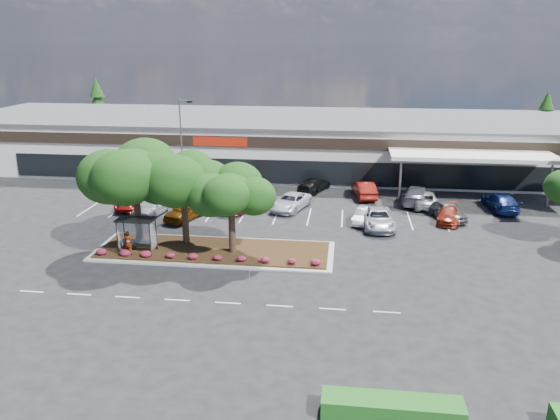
# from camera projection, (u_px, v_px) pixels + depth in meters

# --- Properties ---
(ground) EXTENTS (160.00, 160.00, 0.00)m
(ground) POSITION_uv_depth(u_px,v_px,m) (229.00, 275.00, 37.24)
(ground) COLOR black
(ground) RESTS_ON ground
(retail_store) EXTENTS (80.40, 25.20, 6.25)m
(retail_store) POSITION_uv_depth(u_px,v_px,m) (286.00, 141.00, 68.39)
(retail_store) COLOR white
(retail_store) RESTS_ON ground
(landscape_island) EXTENTS (18.00, 6.00, 0.26)m
(landscape_island) POSITION_uv_depth(u_px,v_px,m) (214.00, 251.00, 41.23)
(landscape_island) COLOR #A5A5A0
(landscape_island) RESTS_ON ground
(lane_markings) EXTENTS (33.12, 20.06, 0.01)m
(lane_markings) POSITION_uv_depth(u_px,v_px,m) (253.00, 226.00, 47.13)
(lane_markings) COLOR silver
(lane_markings) RESTS_ON ground
(shrub_row) EXTENTS (17.00, 0.80, 0.50)m
(shrub_row) POSITION_uv_depth(u_px,v_px,m) (207.00, 257.00, 39.13)
(shrub_row) COLOR maroon
(shrub_row) RESTS_ON landscape_island
(bus_shelter) EXTENTS (2.75, 1.55, 2.59)m
(bus_shelter) POSITION_uv_depth(u_px,v_px,m) (137.00, 225.00, 40.23)
(bus_shelter) COLOR black
(bus_shelter) RESTS_ON landscape_island
(island_tree_west) EXTENTS (7.20, 7.20, 7.89)m
(island_tree_west) POSITION_uv_depth(u_px,v_px,m) (136.00, 194.00, 41.18)
(island_tree_west) COLOR #193B10
(island_tree_west) RESTS_ON landscape_island
(island_tree_mid) EXTENTS (6.60, 6.60, 7.32)m
(island_tree_mid) POSITION_uv_depth(u_px,v_px,m) (184.00, 197.00, 41.52)
(island_tree_mid) COLOR #193B10
(island_tree_mid) RESTS_ON landscape_island
(island_tree_east) EXTENTS (5.80, 5.80, 6.50)m
(island_tree_east) POSITION_uv_depth(u_px,v_px,m) (232.00, 210.00, 39.75)
(island_tree_east) COLOR #193B10
(island_tree_east) RESTS_ON landscape_island
(hedge_south_east) EXTENTS (6.00, 1.30, 0.90)m
(hedge_south_east) POSITION_uv_depth(u_px,v_px,m) (392.00, 408.00, 23.15)
(hedge_south_east) COLOR #255418
(hedge_south_east) RESTS_ON ground
(conifer_north_west) EXTENTS (4.40, 4.40, 10.00)m
(conifer_north_west) POSITION_uv_depth(u_px,v_px,m) (99.00, 111.00, 82.82)
(conifer_north_west) COLOR #193B10
(conifer_north_west) RESTS_ON ground
(conifer_north_east) EXTENTS (3.96, 3.96, 9.00)m
(conifer_north_east) POSITION_uv_depth(u_px,v_px,m) (544.00, 124.00, 73.54)
(conifer_north_east) COLOR #193B10
(conifer_north_east) RESTS_ON ground
(person_waiting) EXTENTS (0.71, 0.51, 1.82)m
(person_waiting) POSITION_uv_depth(u_px,v_px,m) (128.00, 243.00, 39.92)
(person_waiting) COLOR #594C47
(person_waiting) RESTS_ON landscape_island
(light_pole) EXTENTS (1.43, 0.58, 10.38)m
(light_pole) POSITION_uv_depth(u_px,v_px,m) (184.00, 163.00, 49.63)
(light_pole) COLOR #A5A5A0
(light_pole) RESTS_ON ground
(survey_stake) EXTENTS (0.07, 0.14, 0.99)m
(survey_stake) POSITION_uv_depth(u_px,v_px,m) (250.00, 274.00, 35.91)
(survey_stake) COLOR tan
(survey_stake) RESTS_ON ground
(car_0) EXTENTS (3.04, 5.10, 1.33)m
(car_0) POSITION_uv_depth(u_px,v_px,m) (130.00, 201.00, 51.87)
(car_0) COLOR maroon
(car_0) RESTS_ON ground
(car_1) EXTENTS (2.96, 5.25, 1.69)m
(car_1) POSITION_uv_depth(u_px,v_px,m) (153.00, 206.00, 49.86)
(car_1) COLOR #ADB2B9
(car_1) RESTS_ON ground
(car_2) EXTENTS (3.39, 5.21, 1.65)m
(car_2) POSITION_uv_depth(u_px,v_px,m) (186.00, 210.00, 48.72)
(car_2) COLOR #663305
(car_2) RESTS_ON ground
(car_3) EXTENTS (2.50, 5.42, 1.51)m
(car_3) POSITION_uv_depth(u_px,v_px,m) (235.00, 202.00, 51.42)
(car_3) COLOR maroon
(car_3) RESTS_ON ground
(car_4) EXTENTS (4.05, 5.86, 1.49)m
(car_4) POSITION_uv_depth(u_px,v_px,m) (290.00, 202.00, 51.43)
(car_4) COLOR silver
(car_4) RESTS_ON ground
(car_5) EXTENTS (2.50, 4.25, 1.32)m
(car_5) POSITION_uv_depth(u_px,v_px,m) (365.00, 215.00, 47.74)
(car_5) COLOR silver
(car_5) RESTS_ON ground
(car_6) EXTENTS (3.05, 5.83, 1.57)m
(car_6) POSITION_uv_depth(u_px,v_px,m) (378.00, 218.00, 46.57)
(car_6) COLOR #A1A5AD
(car_6) RESTS_ON ground
(car_7) EXTENTS (3.43, 5.06, 1.60)m
(car_7) POSITION_uv_depth(u_px,v_px,m) (447.00, 210.00, 48.72)
(car_7) COLOR #4E4E55
(car_7) RESTS_ON ground
(car_8) EXTENTS (2.73, 4.94, 1.36)m
(car_8) POSITION_uv_depth(u_px,v_px,m) (448.00, 214.00, 48.07)
(car_8) COLOR maroon
(car_8) RESTS_ON ground
(car_9) EXTENTS (3.46, 4.95, 1.55)m
(car_9) POSITION_uv_depth(u_px,v_px,m) (179.00, 184.00, 57.74)
(car_9) COLOR silver
(car_9) RESTS_ON ground
(car_10) EXTENTS (2.65, 5.67, 1.60)m
(car_10) POSITION_uv_depth(u_px,v_px,m) (221.00, 188.00, 56.05)
(car_10) COLOR #A3A6AD
(car_10) RESTS_ON ground
(car_11) EXTENTS (2.60, 5.08, 1.66)m
(car_11) POSITION_uv_depth(u_px,v_px,m) (218.00, 184.00, 57.61)
(car_11) COLOR white
(car_11) RESTS_ON ground
(car_12) EXTENTS (3.36, 4.71, 1.49)m
(car_12) POSITION_uv_depth(u_px,v_px,m) (240.00, 185.00, 57.29)
(car_12) COLOR silver
(car_12) RESTS_ON ground
(car_13) EXTENTS (3.76, 5.36, 1.44)m
(car_13) POSITION_uv_depth(u_px,v_px,m) (314.00, 185.00, 57.54)
(car_13) COLOR black
(car_13) RESTS_ON ground
(car_14) EXTENTS (2.64, 5.30, 1.67)m
(car_14) POSITION_uv_depth(u_px,v_px,m) (364.00, 190.00, 55.30)
(car_14) COLOR maroon
(car_14) RESTS_ON ground
(car_15) EXTENTS (3.62, 6.30, 1.72)m
(car_15) POSITION_uv_depth(u_px,v_px,m) (416.00, 195.00, 53.30)
(car_15) COLOR #5E5D64
(car_15) RESTS_ON ground
(car_16) EXTENTS (2.68, 5.38, 1.47)m
(car_16) POSITION_uv_depth(u_px,v_px,m) (424.00, 199.00, 52.43)
(car_16) COLOR #BDBDBD
(car_16) RESTS_ON ground
(car_17) EXTENTS (2.74, 5.69, 1.60)m
(car_17) POSITION_uv_depth(u_px,v_px,m) (501.00, 202.00, 51.26)
(car_17) COLOR navy
(car_17) RESTS_ON ground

